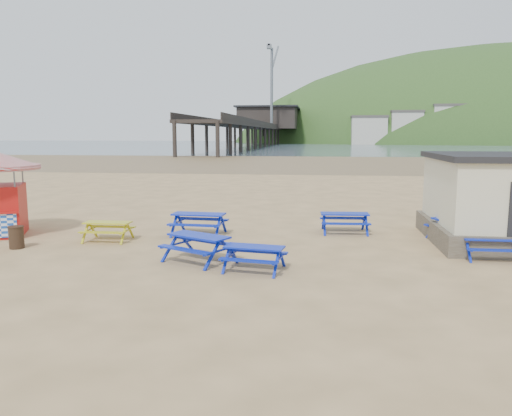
# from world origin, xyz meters

# --- Properties ---
(ground) EXTENTS (400.00, 400.00, 0.00)m
(ground) POSITION_xyz_m (0.00, 0.00, 0.00)
(ground) COLOR tan
(ground) RESTS_ON ground
(wet_sand) EXTENTS (400.00, 400.00, 0.00)m
(wet_sand) POSITION_xyz_m (0.00, 55.00, 0.00)
(wet_sand) COLOR olive
(wet_sand) RESTS_ON ground
(sea) EXTENTS (400.00, 400.00, 0.00)m
(sea) POSITION_xyz_m (0.00, 170.00, 0.01)
(sea) COLOR #435460
(sea) RESTS_ON ground
(picnic_table_blue_a) EXTENTS (2.08, 1.72, 0.83)m
(picnic_table_blue_a) POSITION_xyz_m (-1.76, 0.93, 0.42)
(picnic_table_blue_a) COLOR #160FB6
(picnic_table_blue_a) RESTS_ON ground
(picnic_table_blue_b) EXTENTS (1.93, 1.59, 0.78)m
(picnic_table_blue_b) POSITION_xyz_m (3.80, 2.10, 0.39)
(picnic_table_blue_b) COLOR #160FB6
(picnic_table_blue_b) RESTS_ON ground
(picnic_table_blue_c) EXTENTS (2.48, 2.25, 0.86)m
(picnic_table_blue_c) POSITION_xyz_m (7.91, 1.02, 0.43)
(picnic_table_blue_c) COLOR #160FB6
(picnic_table_blue_c) RESTS_ON ground
(picnic_table_blue_d) EXTENTS (2.43, 2.27, 0.81)m
(picnic_table_blue_d) POSITION_xyz_m (-0.78, -2.98, 0.41)
(picnic_table_blue_d) COLOR #160FB6
(picnic_table_blue_d) RESTS_ON ground
(picnic_table_blue_e) EXTENTS (1.86, 1.58, 0.70)m
(picnic_table_blue_e) POSITION_xyz_m (1.01, -3.80, 0.35)
(picnic_table_blue_e) COLOR #160FB6
(picnic_table_blue_e) RESTS_ON ground
(picnic_table_blue_f) EXTENTS (1.59, 1.29, 0.66)m
(picnic_table_blue_f) POSITION_xyz_m (8.03, -1.55, 0.33)
(picnic_table_blue_f) COLOR #160FB6
(picnic_table_blue_f) RESTS_ON ground
(picnic_table_yellow) EXTENTS (1.68, 1.37, 0.69)m
(picnic_table_yellow) POSITION_xyz_m (-4.77, -0.51, 0.35)
(picnic_table_yellow) COLOR #C3D41D
(picnic_table_yellow) RESTS_ON ground
(litter_bin) EXTENTS (0.52, 0.52, 0.76)m
(litter_bin) POSITION_xyz_m (-7.32, -2.09, 0.39)
(litter_bin) COLOR #352317
(litter_bin) RESTS_ON ground
(pier) EXTENTS (24.00, 220.00, 39.29)m
(pier) POSITION_xyz_m (-17.99, 178.23, 5.46)
(pier) COLOR black
(pier) RESTS_ON ground
(headland_town) EXTENTS (264.00, 144.00, 108.00)m
(headland_town) POSITION_xyz_m (90.00, 229.68, -9.91)
(headland_town) COLOR #2D4C1E
(headland_town) RESTS_ON ground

